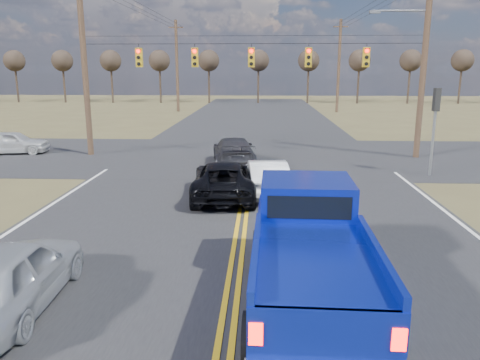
{
  "coord_description": "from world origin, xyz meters",
  "views": [
    {
      "loc": [
        0.6,
        -7.5,
        4.68
      ],
      "look_at": [
        -0.03,
        5.91,
        1.5
      ],
      "focal_mm": 35.0,
      "sensor_mm": 36.0,
      "label": 1
    }
  ],
  "objects_px": {
    "dgrey_car_queue": "(234,151)",
    "cross_car_west": "(13,142)",
    "black_suv": "(224,180)",
    "silver_suv": "(10,275)",
    "pickup_truck": "(310,251)",
    "white_car_queue": "(267,177)"
  },
  "relations": [
    {
      "from": "silver_suv",
      "to": "cross_car_west",
      "type": "relative_size",
      "value": 1.11
    },
    {
      "from": "silver_suv",
      "to": "black_suv",
      "type": "bearing_deg",
      "value": -114.37
    },
    {
      "from": "black_suv",
      "to": "pickup_truck",
      "type": "bearing_deg",
      "value": 102.99
    },
    {
      "from": "cross_car_west",
      "to": "silver_suv",
      "type": "bearing_deg",
      "value": -161.74
    },
    {
      "from": "dgrey_car_queue",
      "to": "cross_car_west",
      "type": "relative_size",
      "value": 1.25
    },
    {
      "from": "black_suv",
      "to": "dgrey_car_queue",
      "type": "height_order",
      "value": "dgrey_car_queue"
    },
    {
      "from": "cross_car_west",
      "to": "white_car_queue",
      "type": "bearing_deg",
      "value": -129.22
    },
    {
      "from": "silver_suv",
      "to": "black_suv",
      "type": "xyz_separation_m",
      "value": [
        3.53,
        8.63,
        -0.05
      ]
    },
    {
      "from": "dgrey_car_queue",
      "to": "cross_car_west",
      "type": "distance_m",
      "value": 12.99
    },
    {
      "from": "black_suv",
      "to": "silver_suv",
      "type": "bearing_deg",
      "value": 64.09
    },
    {
      "from": "cross_car_west",
      "to": "black_suv",
      "type": "bearing_deg",
      "value": -134.04
    },
    {
      "from": "silver_suv",
      "to": "pickup_truck",
      "type": "bearing_deg",
      "value": -176.2
    },
    {
      "from": "pickup_truck",
      "to": "dgrey_car_queue",
      "type": "relative_size",
      "value": 1.27
    },
    {
      "from": "black_suv",
      "to": "dgrey_car_queue",
      "type": "xyz_separation_m",
      "value": [
        -0.0,
        6.08,
        0.02
      ]
    },
    {
      "from": "pickup_truck",
      "to": "dgrey_car_queue",
      "type": "xyz_separation_m",
      "value": [
        -2.39,
        14.09,
        -0.4
      ]
    },
    {
      "from": "silver_suv",
      "to": "white_car_queue",
      "type": "xyz_separation_m",
      "value": [
        5.13,
        9.21,
        -0.06
      ]
    },
    {
      "from": "pickup_truck",
      "to": "black_suv",
      "type": "distance_m",
      "value": 8.38
    },
    {
      "from": "white_car_queue",
      "to": "cross_car_west",
      "type": "relative_size",
      "value": 1.05
    },
    {
      "from": "pickup_truck",
      "to": "black_suv",
      "type": "xyz_separation_m",
      "value": [
        -2.39,
        8.01,
        -0.43
      ]
    },
    {
      "from": "black_suv",
      "to": "white_car_queue",
      "type": "height_order",
      "value": "black_suv"
    },
    {
      "from": "silver_suv",
      "to": "cross_car_west",
      "type": "height_order",
      "value": "silver_suv"
    },
    {
      "from": "silver_suv",
      "to": "dgrey_car_queue",
      "type": "bearing_deg",
      "value": -105.6
    }
  ]
}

